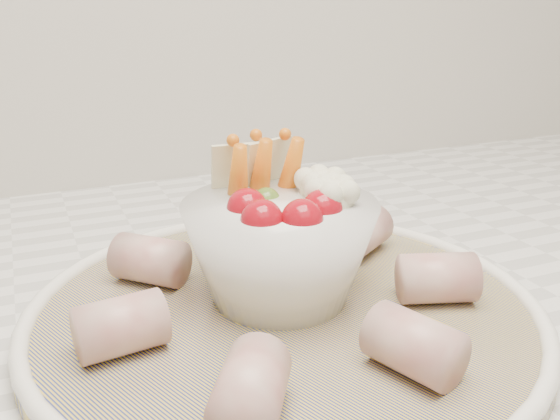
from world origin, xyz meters
name	(u,v)px	position (x,y,z in m)	size (l,w,h in m)	color
serving_platter	(284,311)	(0.07, 1.36, 0.93)	(0.48, 0.48, 0.02)	navy
veggie_bowl	(281,243)	(0.07, 1.37, 0.98)	(0.14, 0.14, 0.11)	white
cured_meat_rolls	(283,283)	(0.07, 1.36, 0.95)	(0.28, 0.29, 0.04)	#AE544F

